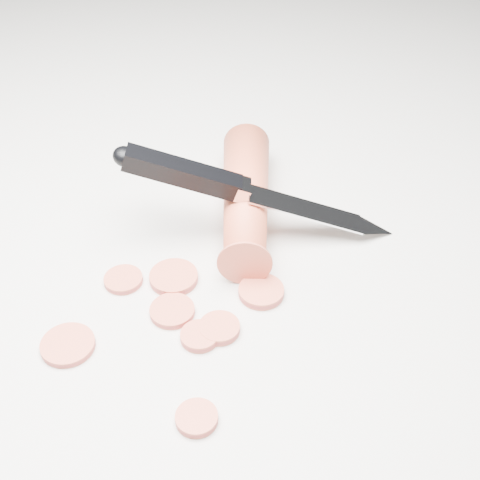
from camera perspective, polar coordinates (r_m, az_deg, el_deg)
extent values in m
plane|color=beige|center=(0.57, -4.97, -2.63)|extent=(2.40, 2.40, 0.00)
cylinder|color=#D84828|center=(0.61, 0.49, 3.71)|extent=(0.09, 0.18, 0.04)
cylinder|color=#C84D35|center=(0.53, -14.49, -8.67)|extent=(0.04, 0.04, 0.01)
cylinder|color=#C84D35|center=(0.51, -3.47, -8.20)|extent=(0.03, 0.03, 0.01)
cylinder|color=#C84D35|center=(0.56, -5.68, -3.19)|extent=(0.04, 0.04, 0.01)
cylinder|color=#C84D35|center=(0.55, 1.83, -4.41)|extent=(0.04, 0.04, 0.01)
cylinder|color=#C84D35|center=(0.52, -1.78, -7.52)|extent=(0.03, 0.03, 0.01)
cylinder|color=#C84D35|center=(0.53, -5.81, -6.04)|extent=(0.04, 0.04, 0.01)
cylinder|color=#C84D35|center=(0.47, -3.72, -14.92)|extent=(0.03, 0.03, 0.01)
cylinder|color=#C84D35|center=(0.56, -9.93, -3.35)|extent=(0.03, 0.03, 0.01)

